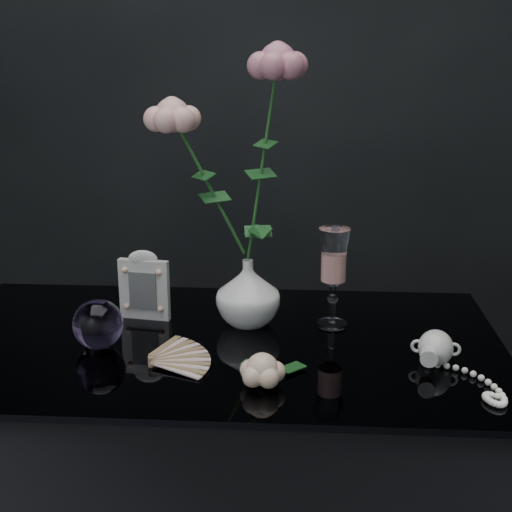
# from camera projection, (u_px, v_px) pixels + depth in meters

# --- Properties ---
(vase) EXTENTS (0.14, 0.14, 0.13)m
(vase) POSITION_uv_depth(u_px,v_px,m) (248.00, 292.00, 1.37)
(vase) COLOR white
(vase) RESTS_ON table
(wine_glass) EXTENTS (0.08, 0.08, 0.19)m
(wine_glass) POSITION_uv_depth(u_px,v_px,m) (333.00, 278.00, 1.36)
(wine_glass) COLOR white
(wine_glass) RESTS_ON table
(picture_frame) EXTENTS (0.12, 0.10, 0.14)m
(picture_frame) POSITION_uv_depth(u_px,v_px,m) (144.00, 285.00, 1.40)
(picture_frame) COLOR silver
(picture_frame) RESTS_ON table
(paperweight) EXTENTS (0.09, 0.09, 0.09)m
(paperweight) POSITION_uv_depth(u_px,v_px,m) (98.00, 324.00, 1.27)
(paperweight) COLOR #8D6DB1
(paperweight) RESTS_ON table
(paper_fan) EXTENTS (0.20, 0.16, 0.02)m
(paper_fan) POSITION_uv_depth(u_px,v_px,m) (151.00, 361.00, 1.21)
(paper_fan) COLOR beige
(paper_fan) RESTS_ON table
(loose_rose) EXTENTS (0.16, 0.19, 0.06)m
(loose_rose) POSITION_uv_depth(u_px,v_px,m) (262.00, 370.00, 1.13)
(loose_rose) COLOR #FFC9A4
(loose_rose) RESTS_ON table
(pearl_jar) EXTENTS (0.24, 0.25, 0.06)m
(pearl_jar) POSITION_uv_depth(u_px,v_px,m) (436.00, 346.00, 1.21)
(pearl_jar) COLOR silver
(pearl_jar) RESTS_ON table
(roses) EXTENTS (0.27, 0.13, 0.45)m
(roses) POSITION_uv_depth(u_px,v_px,m) (236.00, 154.00, 1.30)
(roses) COLOR #FFB0A3
(roses) RESTS_ON vase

